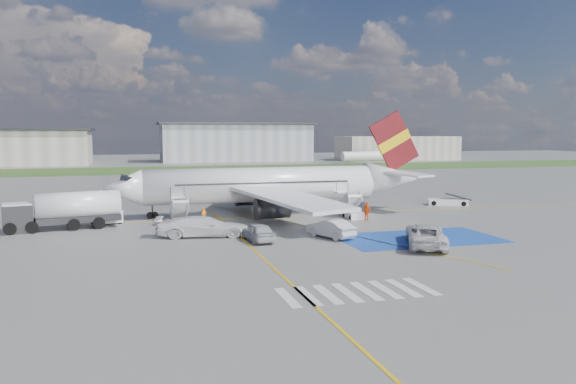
{
  "coord_description": "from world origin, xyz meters",
  "views": [
    {
      "loc": [
        -14.44,
        -47.55,
        9.25
      ],
      "look_at": [
        0.52,
        4.62,
        3.5
      ],
      "focal_mm": 35.0,
      "sensor_mm": 36.0,
      "label": 1
    }
  ],
  "objects_px": {
    "belt_loader": "(448,202)",
    "van_white_b": "(203,223)",
    "car_silver_b": "(331,228)",
    "van_white_a": "(426,231)",
    "airliner": "(274,184)",
    "fuel_tanker": "(64,214)",
    "car_silver_a": "(258,232)",
    "gpu_cart": "(113,217)"
  },
  "relations": [
    {
      "from": "belt_loader",
      "to": "van_white_b",
      "type": "height_order",
      "value": "van_white_b"
    },
    {
      "from": "car_silver_b",
      "to": "van_white_a",
      "type": "distance_m",
      "value": 8.35
    },
    {
      "from": "car_silver_b",
      "to": "airliner",
      "type": "bearing_deg",
      "value": -107.78
    },
    {
      "from": "belt_loader",
      "to": "van_white_b",
      "type": "distance_m",
      "value": 35.65
    },
    {
      "from": "belt_loader",
      "to": "van_white_b",
      "type": "xyz_separation_m",
      "value": [
        -33.07,
        -13.3,
        0.83
      ]
    },
    {
      "from": "fuel_tanker",
      "to": "car_silver_a",
      "type": "relative_size",
      "value": 2.31
    },
    {
      "from": "airliner",
      "to": "fuel_tanker",
      "type": "height_order",
      "value": "airliner"
    },
    {
      "from": "car_silver_b",
      "to": "gpu_cart",
      "type": "bearing_deg",
      "value": -57.42
    },
    {
      "from": "car_silver_a",
      "to": "belt_loader",
      "type": "bearing_deg",
      "value": -155.76
    },
    {
      "from": "gpu_cart",
      "to": "car_silver_a",
      "type": "relative_size",
      "value": 0.42
    },
    {
      "from": "fuel_tanker",
      "to": "airliner",
      "type": "bearing_deg",
      "value": 0.8
    },
    {
      "from": "belt_loader",
      "to": "car_silver_a",
      "type": "height_order",
      "value": "car_silver_a"
    },
    {
      "from": "gpu_cart",
      "to": "belt_loader",
      "type": "bearing_deg",
      "value": -7.42
    },
    {
      "from": "airliner",
      "to": "van_white_b",
      "type": "xyz_separation_m",
      "value": [
        -9.58,
        -11.95,
        -2.17
      ]
    },
    {
      "from": "car_silver_a",
      "to": "car_silver_b",
      "type": "xyz_separation_m",
      "value": [
        6.54,
        -0.16,
        0.02
      ]
    },
    {
      "from": "airliner",
      "to": "fuel_tanker",
      "type": "distance_m",
      "value": 22.47
    },
    {
      "from": "airliner",
      "to": "car_silver_b",
      "type": "relative_size",
      "value": 7.44
    },
    {
      "from": "van_white_a",
      "to": "belt_loader",
      "type": "bearing_deg",
      "value": -99.95
    },
    {
      "from": "belt_loader",
      "to": "car_silver_b",
      "type": "distance_m",
      "value": 27.95
    },
    {
      "from": "gpu_cart",
      "to": "van_white_b",
      "type": "xyz_separation_m",
      "value": [
        7.94,
        -9.69,
        0.55
      ]
    },
    {
      "from": "car_silver_b",
      "to": "fuel_tanker",
      "type": "bearing_deg",
      "value": -47.88
    },
    {
      "from": "belt_loader",
      "to": "van_white_b",
      "type": "bearing_deg",
      "value": -133.2
    },
    {
      "from": "gpu_cart",
      "to": "car_silver_b",
      "type": "relative_size",
      "value": 0.4
    },
    {
      "from": "car_silver_a",
      "to": "van_white_b",
      "type": "relative_size",
      "value": 0.75
    },
    {
      "from": "car_silver_b",
      "to": "van_white_b",
      "type": "bearing_deg",
      "value": -40.34
    },
    {
      "from": "gpu_cart",
      "to": "belt_loader",
      "type": "xyz_separation_m",
      "value": [
        41.01,
        3.61,
        -0.28
      ]
    },
    {
      "from": "van_white_b",
      "to": "van_white_a",
      "type": "bearing_deg",
      "value": -107.39
    },
    {
      "from": "airliner",
      "to": "gpu_cart",
      "type": "distance_m",
      "value": 17.87
    },
    {
      "from": "fuel_tanker",
      "to": "belt_loader",
      "type": "height_order",
      "value": "fuel_tanker"
    },
    {
      "from": "fuel_tanker",
      "to": "gpu_cart",
      "type": "xyz_separation_m",
      "value": [
        4.45,
        2.07,
        -0.84
      ]
    },
    {
      "from": "car_silver_a",
      "to": "van_white_b",
      "type": "xyz_separation_m",
      "value": [
        -4.23,
        3.38,
        0.43
      ]
    },
    {
      "from": "airliner",
      "to": "belt_loader",
      "type": "relative_size",
      "value": 6.84
    },
    {
      "from": "gpu_cart",
      "to": "car_silver_a",
      "type": "bearing_deg",
      "value": -59.51
    },
    {
      "from": "airliner",
      "to": "van_white_a",
      "type": "relative_size",
      "value": 5.7
    },
    {
      "from": "fuel_tanker",
      "to": "van_white_a",
      "type": "xyz_separation_m",
      "value": [
        29.49,
        -16.58,
        -0.3
      ]
    },
    {
      "from": "gpu_cart",
      "to": "van_white_a",
      "type": "height_order",
      "value": "van_white_a"
    },
    {
      "from": "gpu_cart",
      "to": "car_silver_b",
      "type": "height_order",
      "value": "car_silver_b"
    },
    {
      "from": "airliner",
      "to": "fuel_tanker",
      "type": "relative_size",
      "value": 3.4
    },
    {
      "from": "car_silver_a",
      "to": "car_silver_b",
      "type": "bearing_deg",
      "value": 172.84
    },
    {
      "from": "belt_loader",
      "to": "car_silver_b",
      "type": "height_order",
      "value": "car_silver_b"
    },
    {
      "from": "belt_loader",
      "to": "van_white_a",
      "type": "distance_m",
      "value": 27.4
    },
    {
      "from": "belt_loader",
      "to": "car_silver_a",
      "type": "distance_m",
      "value": 33.32
    }
  ]
}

